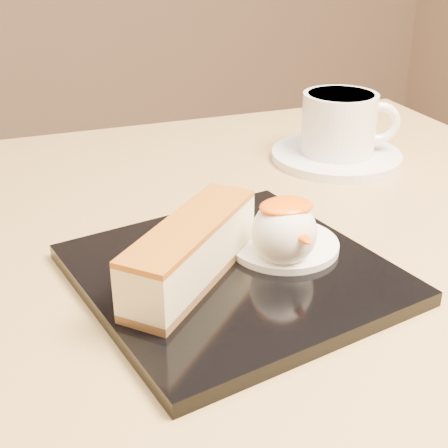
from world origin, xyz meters
name	(u,v)px	position (x,y,z in m)	size (l,w,h in m)	color
table	(243,408)	(0.00, 0.00, 0.56)	(0.80, 0.80, 0.72)	black
dessert_plate	(233,274)	(-0.02, -0.02, 0.73)	(0.22, 0.22, 0.01)	black
cheesecake	(191,251)	(-0.05, -0.03, 0.76)	(0.13, 0.13, 0.05)	brown
cream_smear	(283,245)	(0.03, -0.01, 0.73)	(0.09, 0.09, 0.01)	white
ice_cream_scoop	(284,233)	(0.02, -0.03, 0.76)	(0.05, 0.05, 0.05)	white
mango_sauce	(286,206)	(0.02, -0.02, 0.78)	(0.04, 0.03, 0.01)	#FF5C08
mint_sprig	(239,233)	(0.00, 0.02, 0.74)	(0.03, 0.02, 0.00)	#2B8636
saucer	(336,156)	(0.19, 0.19, 0.72)	(0.15, 0.15, 0.01)	white
coffee_cup	(341,122)	(0.19, 0.19, 0.77)	(0.11, 0.08, 0.07)	white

